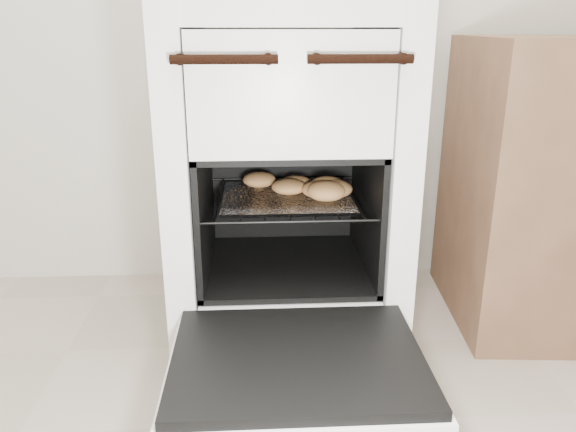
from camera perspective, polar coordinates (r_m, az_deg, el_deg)
The scene contains 5 objects.
stove at distance 1.61m, azimuth -0.30°, elevation 3.44°, with size 0.62×0.69×0.95m.
oven_door at distance 1.24m, azimuth 0.98°, elevation -14.61°, with size 0.56×0.43×0.04m.
oven_rack at distance 1.56m, azimuth -0.17°, elevation 1.90°, with size 0.45×0.43×0.01m.
foil_sheet at distance 1.53m, azimuth -0.13°, elevation 1.90°, with size 0.35×0.31×0.01m, color white.
baked_rolls at distance 1.54m, azimuth 2.26°, elevation 3.01°, with size 0.32×0.27×0.05m.
Camera 1 is at (-0.11, -0.40, 0.89)m, focal length 35.00 mm.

